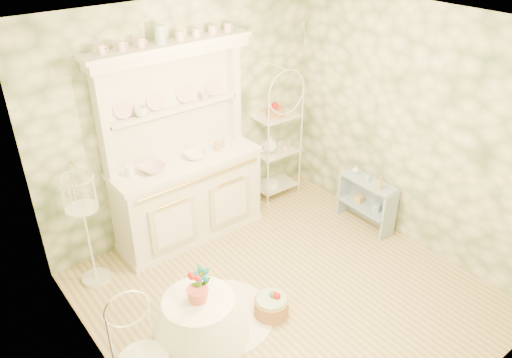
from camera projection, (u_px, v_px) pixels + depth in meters
floor at (286, 295)px, 5.14m from camera, size 3.60×3.60×0.00m
ceiling at (296, 28)px, 3.80m from camera, size 3.60×3.60×0.00m
wall_left at (99, 261)px, 3.51m from camera, size 3.60×3.60×0.00m
wall_right at (414, 130)px, 5.43m from camera, size 3.60×3.60×0.00m
wall_back at (186, 119)px, 5.70m from camera, size 3.60×3.60×0.00m
wall_front at (474, 290)px, 3.24m from camera, size 3.60×3.60×0.00m
kitchen_dresser at (185, 149)px, 5.50m from camera, size 1.87×0.61×2.29m
bakers_rack at (275, 135)px, 6.44m from camera, size 0.55×0.40×1.77m
side_shelf at (366, 205)px, 6.11m from camera, size 0.31×0.67×0.56m
round_table at (201, 334)px, 4.26m from camera, size 0.63×0.63×0.64m
cafe_chair at (143, 357)px, 3.85m from camera, size 0.51×0.51×0.96m
birdcage_stand at (86, 228)px, 5.02m from camera, size 0.33×0.33×1.33m
floor_basket at (271, 305)px, 4.85m from camera, size 0.46×0.46×0.23m
lace_rug at (221, 316)px, 4.88m from camera, size 1.28×1.28×0.01m
bowl_floral at (152, 170)px, 5.34m from camera, size 0.34×0.34×0.07m
bowl_white at (195, 157)px, 5.60m from camera, size 0.30×0.30×0.08m
cup_left at (141, 114)px, 5.17m from camera, size 0.17×0.17×0.11m
cup_right at (205, 98)px, 5.58m from camera, size 0.12×0.12×0.10m
potted_geranium at (202, 284)px, 4.03m from camera, size 0.17×0.13×0.31m
bottle_amber at (380, 184)px, 5.75m from camera, size 0.08×0.08×0.17m
bottle_blue at (368, 178)px, 5.94m from camera, size 0.06×0.06×0.12m
bottle_glass at (356, 171)px, 6.10m from camera, size 0.09×0.09×0.10m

